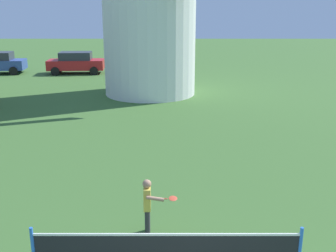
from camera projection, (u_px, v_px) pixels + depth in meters
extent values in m
cube|color=black|center=(168.00, 250.00, 6.79)|extent=(4.50, 0.01, 0.55)
cube|color=white|center=(168.00, 235.00, 6.71)|extent=(4.50, 0.02, 0.04)
cylinder|color=#333338|center=(149.00, 219.00, 8.57)|extent=(0.11, 0.11, 0.55)
cylinder|color=#333338|center=(149.00, 222.00, 8.43)|extent=(0.11, 0.11, 0.55)
cube|color=#E5CC4C|center=(148.00, 198.00, 8.35)|extent=(0.15, 0.27, 0.49)
sphere|color=tan|center=(148.00, 184.00, 8.26)|extent=(0.18, 0.18, 0.18)
cylinder|color=tan|center=(149.00, 196.00, 8.52)|extent=(0.08, 0.08, 0.37)
cylinder|color=tan|center=(156.00, 199.00, 8.19)|extent=(0.38, 0.09, 0.14)
cylinder|color=#D84C33|center=(163.00, 198.00, 8.19)|extent=(0.22, 0.03, 0.04)
ellipsoid|color=#D84C33|center=(174.00, 198.00, 8.19)|extent=(0.19, 0.24, 0.03)
cylinder|color=black|center=(21.00, 68.00, 30.21)|extent=(0.62, 0.24, 0.60)
cylinder|color=black|center=(15.00, 71.00, 28.59)|extent=(0.62, 0.24, 0.60)
cube|color=red|center=(77.00, 64.00, 29.24)|extent=(4.11, 1.96, 0.70)
cube|color=#2D333D|center=(77.00, 56.00, 29.06)|extent=(2.34, 1.64, 0.56)
cylinder|color=black|center=(98.00, 67.00, 30.24)|extent=(0.61, 0.22, 0.60)
cylinder|color=black|center=(95.00, 71.00, 28.61)|extent=(0.61, 0.22, 0.60)
cylinder|color=black|center=(61.00, 68.00, 30.07)|extent=(0.61, 0.22, 0.60)
cylinder|color=black|center=(57.00, 71.00, 28.45)|extent=(0.61, 0.22, 0.60)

